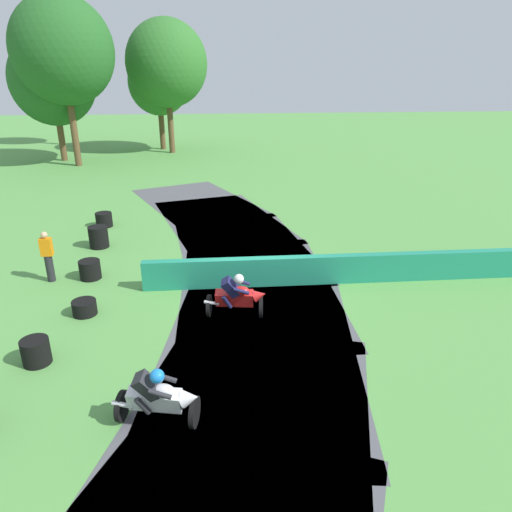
# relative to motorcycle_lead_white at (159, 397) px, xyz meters

# --- Properties ---
(ground_plane) EXTENTS (120.00, 120.00, 0.00)m
(ground_plane) POSITION_rel_motorcycle_lead_white_xyz_m (2.36, 5.92, -0.64)
(ground_plane) COLOR #569947
(track_asphalt) EXTENTS (8.43, 29.00, 0.01)m
(track_asphalt) POSITION_rel_motorcycle_lead_white_xyz_m (1.44, 5.93, -0.64)
(track_asphalt) COLOR #515156
(track_asphalt) RESTS_ON ground
(safety_barrier) EXTENTS (17.28, 0.41, 0.90)m
(safety_barrier) POSITION_rel_motorcycle_lead_white_xyz_m (7.56, 5.89, -0.19)
(safety_barrier) COLOR #1E8466
(safety_barrier) RESTS_ON ground
(motorcycle_lead_white) EXTENTS (1.70, 1.04, 1.43)m
(motorcycle_lead_white) POSITION_rel_motorcycle_lead_white_xyz_m (0.00, 0.00, 0.00)
(motorcycle_lead_white) COLOR black
(motorcycle_lead_white) RESTS_ON ground
(motorcycle_chase_red) EXTENTS (1.70, 0.94, 1.43)m
(motorcycle_chase_red) POSITION_rel_motorcycle_lead_white_xyz_m (1.66, 3.95, -0.00)
(motorcycle_chase_red) COLOR black
(motorcycle_chase_red) RESTS_ON ground
(tire_stack_mid_a) EXTENTS (0.62, 0.62, 0.60)m
(tire_stack_mid_a) POSITION_rel_motorcycle_lead_white_xyz_m (-2.98, 2.30, -0.34)
(tire_stack_mid_a) COLOR black
(tire_stack_mid_a) RESTS_ON ground
(tire_stack_mid_b) EXTENTS (0.65, 0.65, 0.40)m
(tire_stack_mid_b) POSITION_rel_motorcycle_lead_white_xyz_m (-2.46, 4.53, -0.44)
(tire_stack_mid_b) COLOR black
(tire_stack_mid_b) RESTS_ON ground
(tire_stack_far) EXTENTS (0.66, 0.66, 0.60)m
(tire_stack_far) POSITION_rel_motorcycle_lead_white_xyz_m (-2.85, 6.93, -0.34)
(tire_stack_far) COLOR black
(tire_stack_far) RESTS_ON ground
(tire_stack_extra_a) EXTENTS (0.70, 0.70, 0.80)m
(tire_stack_extra_a) POSITION_rel_motorcycle_lead_white_xyz_m (-3.17, 9.80, -0.24)
(tire_stack_extra_a) COLOR black
(tire_stack_extra_a) RESTS_ON ground
(tire_stack_extra_b) EXTENTS (0.68, 0.68, 0.60)m
(tire_stack_extra_b) POSITION_rel_motorcycle_lead_white_xyz_m (-3.49, 12.30, -0.34)
(tire_stack_extra_b) COLOR black
(tire_stack_extra_b) RESTS_ON ground
(track_marshal) EXTENTS (0.34, 0.24, 1.63)m
(track_marshal) POSITION_rel_motorcycle_lead_white_xyz_m (-4.03, 6.86, 0.17)
(track_marshal) COLOR #232328
(track_marshal) RESTS_ON ground
(tree_far_left) EXTENTS (5.74, 5.74, 8.49)m
(tree_far_left) POSITION_rel_motorcycle_lead_white_xyz_m (-9.54, 28.36, 4.82)
(tree_far_left) COLOR brown
(tree_far_left) RESTS_ON ground
(tree_far_right) EXTENTS (6.04, 6.04, 9.77)m
(tree_far_right) POSITION_rel_motorcycle_lead_white_xyz_m (-1.95, 31.09, 5.93)
(tree_far_right) COLOR brown
(tree_far_right) RESTS_ON ground
(tree_mid_rise) EXTENTS (4.19, 4.19, 8.97)m
(tree_mid_rise) POSITION_rel_motorcycle_lead_white_xyz_m (-10.60, 35.72, 6.07)
(tree_mid_rise) COLOR brown
(tree_mid_rise) RESTS_ON ground
(tree_behind_barrier) EXTENTS (4.79, 4.79, 7.71)m
(tree_behind_barrier) POSITION_rel_motorcycle_lead_white_xyz_m (-2.84, 33.03, 4.53)
(tree_behind_barrier) COLOR brown
(tree_behind_barrier) RESTS_ON ground
(tree_distant) EXTENTS (6.37, 6.37, 10.64)m
(tree_distant) POSITION_rel_motorcycle_lead_white_xyz_m (-8.01, 26.24, 6.64)
(tree_distant) COLOR brown
(tree_distant) RESTS_ON ground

